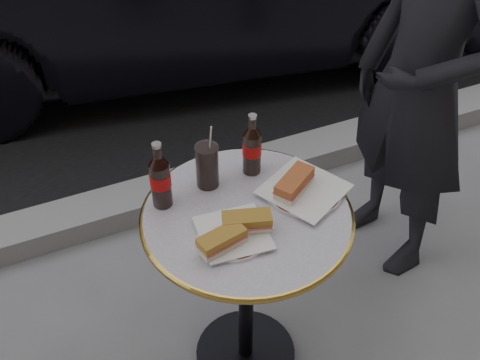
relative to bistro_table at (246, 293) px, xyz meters
name	(u,v)px	position (x,y,z in m)	size (l,w,h in m)	color
ground	(245,356)	(0.00, 0.00, -0.37)	(80.00, 80.00, 0.00)	slate
curb	(166,194)	(0.00, 0.90, -0.32)	(40.00, 0.20, 0.12)	gray
bistro_table	(246,293)	(0.00, 0.00, 0.00)	(0.62, 0.62, 0.73)	#BAB2C4
plate_left	(233,235)	(-0.07, -0.07, 0.37)	(0.20, 0.20, 0.01)	white
plate_right	(304,191)	(0.19, 0.01, 0.37)	(0.23, 0.23, 0.01)	silver
sandwich_left_a	(222,241)	(-0.12, -0.10, 0.40)	(0.13, 0.06, 0.05)	#AF782C
sandwich_left_b	(247,223)	(-0.03, -0.06, 0.40)	(0.14, 0.06, 0.05)	#A8762A
sandwich_right	(294,184)	(0.16, 0.02, 0.40)	(0.14, 0.07, 0.05)	#B2572D
cola_bottle_left	(160,175)	(-0.21, 0.14, 0.48)	(0.06, 0.06, 0.22)	black
cola_bottle_right	(252,144)	(0.09, 0.17, 0.47)	(0.06, 0.06, 0.21)	black
cola_glass	(207,166)	(-0.06, 0.16, 0.44)	(0.07, 0.07, 0.14)	black
pedestrian	(421,87)	(0.80, 0.27, 0.43)	(0.58, 0.38, 1.59)	black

